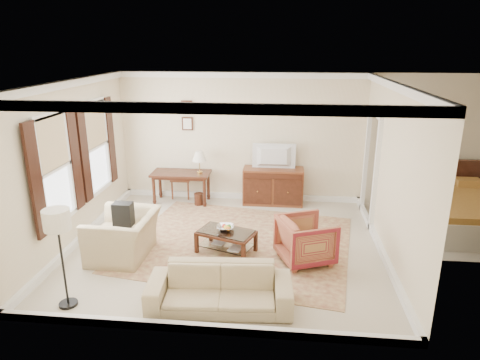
% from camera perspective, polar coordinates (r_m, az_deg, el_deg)
% --- Properties ---
extents(room_shell, '(5.51, 5.01, 2.91)m').
position_cam_1_polar(room_shell, '(7.09, -1.88, 9.52)').
color(room_shell, beige).
rests_on(room_shell, ground).
extents(annex_bedroom, '(3.00, 2.70, 2.90)m').
position_cam_1_polar(annex_bedroom, '(9.39, 27.70, -3.96)').
color(annex_bedroom, beige).
rests_on(annex_bedroom, ground).
extents(window_front, '(0.12, 1.56, 1.80)m').
position_cam_1_polar(window_front, '(7.50, -23.48, 1.28)').
color(window_front, '#CCB284').
rests_on(window_front, room_shell).
extents(window_rear, '(0.12, 1.56, 1.80)m').
position_cam_1_polar(window_rear, '(8.88, -18.59, 4.23)').
color(window_rear, '#CCB284').
rests_on(window_rear, room_shell).
extents(doorway, '(0.10, 1.12, 2.25)m').
position_cam_1_polar(doorway, '(8.97, 16.99, 1.37)').
color(doorway, white).
rests_on(doorway, room_shell).
extents(rug, '(4.40, 3.94, 0.01)m').
position_cam_1_polar(rug, '(7.91, -0.18, -8.35)').
color(rug, maroon).
rests_on(rug, room_shell).
extents(writing_desk, '(1.31, 0.65, 0.71)m').
position_cam_1_polar(writing_desk, '(9.75, -7.86, 0.39)').
color(writing_desk, '#441F13').
rests_on(writing_desk, room_shell).
extents(desk_chair, '(0.53, 0.53, 1.05)m').
position_cam_1_polar(desk_chair, '(10.11, -7.80, 0.58)').
color(desk_chair, brown).
rests_on(desk_chair, room_shell).
extents(desk_lamp, '(0.32, 0.32, 0.50)m').
position_cam_1_polar(desk_lamp, '(9.56, -5.42, 2.38)').
color(desk_lamp, silver).
rests_on(desk_lamp, writing_desk).
extents(framed_prints, '(0.25, 0.04, 0.68)m').
position_cam_1_polar(framed_prints, '(9.80, -7.07, 8.56)').
color(framed_prints, '#441F13').
rests_on(framed_prints, room_shell).
extents(sideboard, '(1.34, 0.52, 0.83)m').
position_cam_1_polar(sideboard, '(9.67, 4.43, -0.81)').
color(sideboard, brown).
rests_on(sideboard, room_shell).
extents(tv, '(0.91, 0.52, 0.12)m').
position_cam_1_polar(tv, '(9.41, 4.55, 4.16)').
color(tv, black).
rests_on(tv, sideboard).
extents(coffee_table, '(1.09, 0.85, 0.41)m').
position_cam_1_polar(coffee_table, '(7.46, -1.86, -7.49)').
color(coffee_table, '#441F13').
rests_on(coffee_table, room_shell).
extents(fruit_bowl, '(0.42, 0.42, 0.10)m').
position_cam_1_polar(fruit_bowl, '(7.44, -1.96, -6.27)').
color(fruit_bowl, silver).
rests_on(fruit_bowl, coffee_table).
extents(book_a, '(0.28, 0.13, 0.38)m').
position_cam_1_polar(book_a, '(7.65, -3.39, -8.04)').
color(book_a, brown).
rests_on(book_a, coffee_table).
extents(book_b, '(0.27, 0.11, 0.38)m').
position_cam_1_polar(book_b, '(7.42, -1.30, -8.91)').
color(book_b, brown).
rests_on(book_b, coffee_table).
extents(striped_armchair, '(1.02, 1.05, 0.84)m').
position_cam_1_polar(striped_armchair, '(7.21, 8.78, -7.64)').
color(striped_armchair, maroon).
rests_on(striped_armchair, room_shell).
extents(club_armchair, '(0.80, 1.20, 1.03)m').
position_cam_1_polar(club_armchair, '(7.51, -15.35, -6.25)').
color(club_armchair, tan).
rests_on(club_armchair, room_shell).
extents(backpack, '(0.32, 0.38, 0.40)m').
position_cam_1_polar(backpack, '(7.48, -15.31, -4.26)').
color(backpack, black).
rests_on(backpack, club_armchair).
extents(sofa, '(2.00, 0.71, 0.77)m').
position_cam_1_polar(sofa, '(5.99, -2.74, -13.46)').
color(sofa, tan).
rests_on(sofa, room_shell).
extents(floor_lamp, '(0.35, 0.35, 1.43)m').
position_cam_1_polar(floor_lamp, '(6.14, -23.15, -5.78)').
color(floor_lamp, black).
rests_on(floor_lamp, room_shell).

